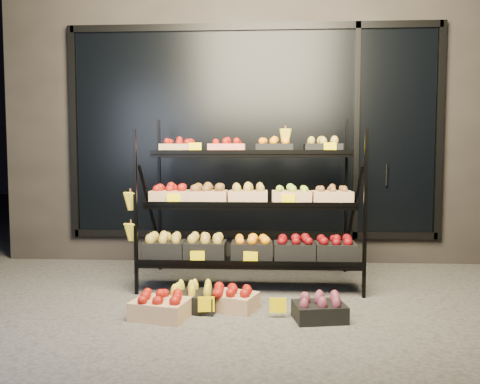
# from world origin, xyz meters

# --- Properties ---
(ground) EXTENTS (24.00, 24.00, 0.00)m
(ground) POSITION_xyz_m (0.00, 0.00, 0.00)
(ground) COLOR #514F4C
(ground) RESTS_ON ground
(building) EXTENTS (6.00, 2.08, 3.50)m
(building) POSITION_xyz_m (0.00, 2.59, 1.75)
(building) COLOR #2D2826
(building) RESTS_ON ground
(display_rack) EXTENTS (2.18, 1.02, 1.66)m
(display_rack) POSITION_xyz_m (-0.01, 0.60, 0.79)
(display_rack) COLOR black
(display_rack) RESTS_ON ground
(tag_floor_a) EXTENTS (0.13, 0.01, 0.12)m
(tag_floor_a) POSITION_xyz_m (-0.31, -0.40, 0.06)
(tag_floor_a) COLOR #FFDE00
(tag_floor_a) RESTS_ON ground
(tag_floor_b) EXTENTS (0.13, 0.01, 0.12)m
(tag_floor_b) POSITION_xyz_m (0.25, -0.40, 0.06)
(tag_floor_b) COLOR #FFDE00
(tag_floor_b) RESTS_ON ground
(floor_crate_left) EXTENTS (0.48, 0.39, 0.21)m
(floor_crate_left) POSITION_xyz_m (-0.66, -0.45, 0.10)
(floor_crate_left) COLOR tan
(floor_crate_left) RESTS_ON ground
(floor_crate_midleft) EXTENTS (0.45, 0.36, 0.21)m
(floor_crate_midleft) POSITION_xyz_m (-0.44, -0.22, 0.10)
(floor_crate_midleft) COLOR black
(floor_crate_midleft) RESTS_ON ground
(floor_crate_midright) EXTENTS (0.46, 0.40, 0.20)m
(floor_crate_midright) POSITION_xyz_m (-0.12, -0.20, 0.09)
(floor_crate_midright) COLOR tan
(floor_crate_midright) RESTS_ON ground
(floor_crate_right) EXTENTS (0.42, 0.34, 0.20)m
(floor_crate_right) POSITION_xyz_m (0.56, -0.43, 0.09)
(floor_crate_right) COLOR black
(floor_crate_right) RESTS_ON ground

